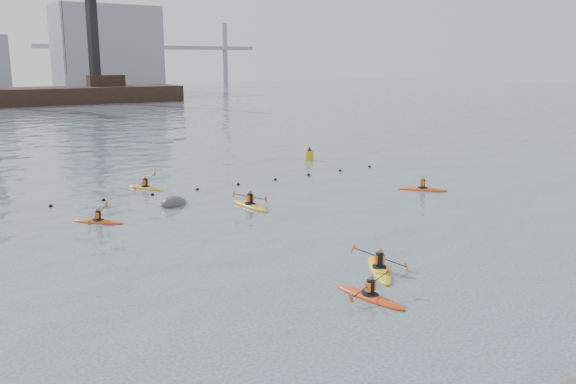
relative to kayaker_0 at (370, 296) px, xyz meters
name	(u,v)px	position (x,y,z in m)	size (l,w,h in m)	color
ground	(449,308)	(1.69, -2.14, -0.09)	(400.00, 400.00, 0.00)	#33404A
float_line	(174,192)	(1.19, 20.40, -0.06)	(33.24, 0.73, 0.24)	black
kayaker_0	(370,296)	(0.00, 0.00, 0.00)	(2.10, 3.15, 1.06)	red
kayaker_1	(379,269)	(2.18, 1.98, 0.01)	(2.31, 3.27, 1.28)	yellow
kayaker_2	(99,221)	(-5.03, 15.55, -0.01)	(2.36, 2.43, 1.00)	red
kayaker_3	(250,205)	(3.28, 14.28, 0.01)	(2.37, 3.50, 1.22)	gold
kayaker_4	(423,189)	(14.88, 12.11, 0.00)	(2.67, 2.77, 1.09)	#E25415
kayaker_5	(146,187)	(0.05, 22.41, 0.00)	(1.90, 2.95, 1.11)	gold
mooring_buoy	(174,205)	(-0.15, 17.20, -0.09)	(2.14, 1.26, 1.07)	#37393C
nav_buoy	(309,155)	(15.69, 26.00, 0.31)	(0.73, 0.73, 1.33)	#B89D12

